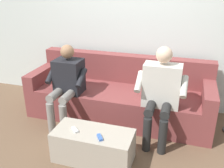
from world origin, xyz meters
TOP-DOWN VIEW (x-y plane):
  - ground_plane at (0.00, 0.60)m, footprint 8.00×8.00m
  - back_wall at (0.00, -0.66)m, footprint 5.24×0.06m
  - couch at (0.00, -0.15)m, footprint 2.57×0.87m
  - coffee_table at (0.00, 0.93)m, footprint 0.88×0.40m
  - person_left_seated at (-0.63, 0.28)m, footprint 0.60×0.53m
  - person_right_seated at (0.63, 0.27)m, footprint 0.52×0.60m
  - remote_blue at (-0.11, 1.02)m, footprint 0.10×0.11m
  - remote_white at (0.20, 0.96)m, footprint 0.12×0.11m

SIDE VIEW (x-z plane):
  - ground_plane at x=0.00m, z-range 0.00..0.00m
  - coffee_table at x=0.00m, z-range 0.00..0.36m
  - couch at x=0.00m, z-range -0.13..0.72m
  - remote_white at x=0.20m, z-range 0.36..0.38m
  - remote_blue at x=-0.11m, z-range 0.36..0.38m
  - person_right_seated at x=0.63m, z-range 0.07..1.17m
  - person_left_seated at x=-0.63m, z-range 0.07..1.25m
  - back_wall at x=0.00m, z-range 0.00..2.60m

